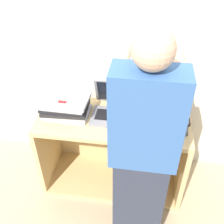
{
  "coord_description": "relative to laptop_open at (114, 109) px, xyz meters",
  "views": [
    {
      "loc": [
        0.22,
        -1.3,
        1.97
      ],
      "look_at": [
        0.0,
        0.18,
        0.84
      ],
      "focal_mm": 42.0,
      "sensor_mm": 36.0,
      "label": 1
    }
  ],
  "objects": [
    {
      "name": "cart",
      "position": [
        0.0,
        0.01,
        -0.41
      ],
      "size": [
        1.17,
        0.52,
        0.72
      ],
      "color": "tan",
      "rests_on": "ground_plane"
    },
    {
      "name": "laptop_stack_right",
      "position": [
        0.37,
        -0.05,
        0.01
      ],
      "size": [
        0.36,
        0.26,
        0.13
      ],
      "color": "slate",
      "rests_on": "cart"
    },
    {
      "name": "wall_back",
      "position": [
        0.0,
        0.31,
        0.43
      ],
      "size": [
        8.0,
        0.05,
        2.4
      ],
      "color": "beige",
      "rests_on": "ground_plane"
    },
    {
      "name": "inventory_tag",
      "position": [
        -0.37,
        -0.12,
        0.11
      ],
      "size": [
        0.06,
        0.02,
        0.01
      ],
      "color": "red",
      "rests_on": "laptop_stack_left"
    },
    {
      "name": "laptop_open",
      "position": [
        0.0,
        0.0,
        0.0
      ],
      "size": [
        0.34,
        0.33,
        0.25
      ],
      "color": "gray",
      "rests_on": "cart"
    },
    {
      "name": "ground_plane",
      "position": [
        0.0,
        -0.31,
        -0.77
      ],
      "size": [
        12.0,
        12.0,
        0.0
      ],
      "primitive_type": "plane",
      "color": "tan"
    },
    {
      "name": "laptop_stack_left",
      "position": [
        -0.37,
        -0.05,
        0.03
      ],
      "size": [
        0.36,
        0.27,
        0.16
      ],
      "color": "#B7B7BC",
      "rests_on": "cart"
    },
    {
      "name": "person",
      "position": [
        0.24,
        -0.48,
        0.03
      ],
      "size": [
        0.4,
        0.52,
        1.59
      ],
      "color": "#2D3342",
      "rests_on": "ground_plane"
    }
  ]
}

